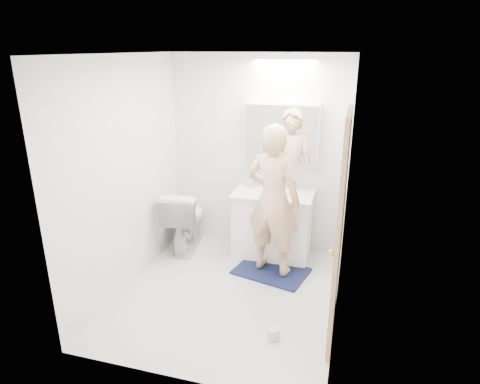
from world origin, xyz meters
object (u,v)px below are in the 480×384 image
(toilet_paper_roll, at_px, (273,333))
(soap_bottle_b, at_px, (266,181))
(toilet, at_px, (185,219))
(toothbrush_cup, at_px, (292,186))
(soap_bottle_a, at_px, (250,178))
(medicine_cabinet, at_px, (282,133))
(vanity_cabinet, at_px, (273,226))
(person, at_px, (273,200))

(toilet_paper_roll, bearing_deg, soap_bottle_b, 104.73)
(toilet_paper_roll, bearing_deg, toilet, 135.04)
(toothbrush_cup, bearing_deg, soap_bottle_a, -178.92)
(toilet, relative_size, toilet_paper_roll, 7.29)
(medicine_cabinet, height_order, soap_bottle_a, medicine_cabinet)
(vanity_cabinet, bearing_deg, soap_bottle_b, 125.48)
(person, height_order, soap_bottle_b, person)
(vanity_cabinet, bearing_deg, person, -79.29)
(medicine_cabinet, relative_size, toothbrush_cup, 9.44)
(medicine_cabinet, relative_size, soap_bottle_a, 3.84)
(toilet, distance_m, toothbrush_cup, 1.41)
(toothbrush_cup, relative_size, toilet_paper_roll, 0.85)
(person, height_order, toothbrush_cup, person)
(vanity_cabinet, distance_m, person, 0.66)
(vanity_cabinet, xyz_separation_m, toothbrush_cup, (0.20, 0.16, 0.47))
(person, height_order, toilet_paper_roll, person)
(vanity_cabinet, xyz_separation_m, toilet, (-1.11, -0.11, 0.01))
(person, relative_size, toothbrush_cup, 17.98)
(soap_bottle_b, xyz_separation_m, toilet_paper_roll, (0.45, -1.72, -0.85))
(toothbrush_cup, bearing_deg, medicine_cabinet, 162.65)
(medicine_cabinet, relative_size, toilet_paper_roll, 8.00)
(vanity_cabinet, distance_m, soap_bottle_b, 0.55)
(toilet, xyz_separation_m, soap_bottle_b, (0.98, 0.30, 0.50))
(person, xyz_separation_m, soap_bottle_a, (-0.41, 0.58, 0.05))
(vanity_cabinet, xyz_separation_m, medicine_cabinet, (0.04, 0.21, 1.11))
(medicine_cabinet, xyz_separation_m, person, (0.04, -0.64, -0.61))
(person, relative_size, soap_bottle_a, 7.32)
(vanity_cabinet, relative_size, toilet_paper_roll, 8.18)
(soap_bottle_a, bearing_deg, toilet_paper_roll, -68.84)
(vanity_cabinet, xyz_separation_m, soap_bottle_a, (-0.33, 0.15, 0.54))
(soap_bottle_a, xyz_separation_m, toilet_paper_roll, (0.66, -1.69, -0.88))
(person, relative_size, toilet_paper_roll, 15.24)
(toilet, relative_size, person, 0.48)
(medicine_cabinet, height_order, toilet_paper_roll, medicine_cabinet)
(soap_bottle_b, bearing_deg, toilet, -163.20)
(soap_bottle_b, relative_size, toilet_paper_roll, 1.41)
(medicine_cabinet, bearing_deg, vanity_cabinet, -100.18)
(medicine_cabinet, height_order, toilet, medicine_cabinet)
(soap_bottle_b, height_order, toilet_paper_roll, soap_bottle_b)
(vanity_cabinet, bearing_deg, soap_bottle_a, 155.60)
(toilet, relative_size, toothbrush_cup, 8.60)
(medicine_cabinet, bearing_deg, soap_bottle_b, -169.75)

